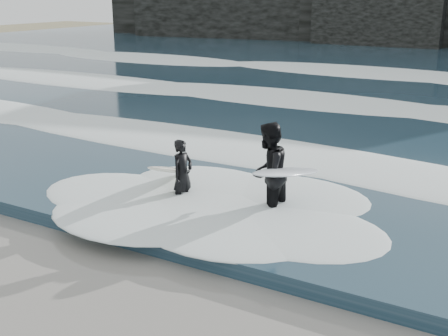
{
  "coord_description": "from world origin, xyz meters",
  "views": [
    {
      "loc": [
        4.03,
        -4.1,
        4.46
      ],
      "look_at": [
        -1.37,
        5.37,
        1.0
      ],
      "focal_mm": 45.0,
      "sensor_mm": 36.0,
      "label": 1
    }
  ],
  "objects": [
    {
      "name": "foam_mid",
      "position": [
        0.0,
        16.0,
        0.42
      ],
      "size": [
        60.0,
        4.0,
        0.24
      ],
      "primitive_type": "ellipsoid",
      "color": "white",
      "rests_on": "sea"
    },
    {
      "name": "foam_near",
      "position": [
        0.0,
        9.0,
        0.4
      ],
      "size": [
        60.0,
        3.2,
        0.2
      ],
      "primitive_type": "ellipsoid",
      "color": "white",
      "rests_on": "sea"
    },
    {
      "name": "surfer_right",
      "position": [
        -0.41,
        5.53,
        1.02
      ],
      "size": [
        1.33,
        2.29,
        2.02
      ],
      "color": "black",
      "rests_on": "ground"
    },
    {
      "name": "surfer_left",
      "position": [
        -2.42,
        5.22,
        0.76
      ],
      "size": [
        1.26,
        2.24,
        1.51
      ],
      "color": "black",
      "rests_on": "ground"
    }
  ]
}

